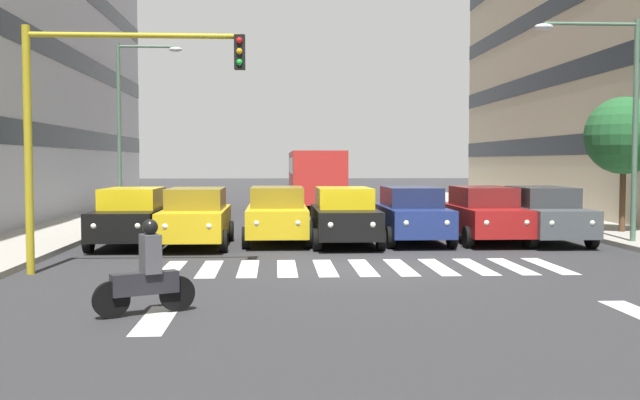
{
  "coord_description": "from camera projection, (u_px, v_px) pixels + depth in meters",
  "views": [
    {
      "loc": [
        2.07,
        17.11,
        2.52
      ],
      "look_at": [
        0.64,
        -6.13,
        1.28
      ],
      "focal_mm": 41.11,
      "sensor_mm": 36.0,
      "label": 1
    }
  ],
  "objects": [
    {
      "name": "ground_plane",
      "position": [
        363.0,
        268.0,
        17.32
      ],
      "size": [
        180.0,
        180.0,
        0.0
      ],
      "primitive_type": "plane",
      "color": "#2D2D30"
    },
    {
      "name": "building_left_block_0",
      "position": [
        625.0,
        50.0,
        36.6
      ],
      "size": [
        9.02,
        25.39,
        16.19
      ],
      "color": "beige",
      "rests_on": "ground_plane"
    },
    {
      "name": "crosswalk_markings",
      "position": [
        363.0,
        267.0,
        17.32
      ],
      "size": [
        9.45,
        2.8,
        0.01
      ],
      "color": "silver",
      "rests_on": "ground_plane"
    },
    {
      "name": "lane_arrow_1",
      "position": [
        156.0,
        320.0,
        11.59
      ],
      "size": [
        0.5,
        2.2,
        0.01
      ],
      "primitive_type": "cube",
      "color": "silver",
      "rests_on": "ground_plane"
    },
    {
      "name": "car_0",
      "position": [
        543.0,
        214.0,
        22.55
      ],
      "size": [
        2.02,
        4.44,
        1.72
      ],
      "color": "#474C51",
      "rests_on": "ground_plane"
    },
    {
      "name": "car_1",
      "position": [
        484.0,
        214.0,
        22.69
      ],
      "size": [
        2.02,
        4.44,
        1.72
      ],
      "color": "maroon",
      "rests_on": "ground_plane"
    },
    {
      "name": "car_2",
      "position": [
        412.0,
        214.0,
        22.57
      ],
      "size": [
        2.02,
        4.44,
        1.72
      ],
      "color": "navy",
      "rests_on": "ground_plane"
    },
    {
      "name": "car_3",
      "position": [
        344.0,
        216.0,
        21.99
      ],
      "size": [
        2.02,
        4.44,
        1.72
      ],
      "color": "black",
      "rests_on": "ground_plane"
    },
    {
      "name": "car_4",
      "position": [
        277.0,
        214.0,
        22.53
      ],
      "size": [
        2.02,
        4.44,
        1.72
      ],
      "color": "gold",
      "rests_on": "ground_plane"
    },
    {
      "name": "car_5",
      "position": [
        196.0,
        217.0,
        21.55
      ],
      "size": [
        2.02,
        4.44,
        1.72
      ],
      "color": "gold",
      "rests_on": "ground_plane"
    },
    {
      "name": "car_6",
      "position": [
        132.0,
        216.0,
        21.62
      ],
      "size": [
        2.02,
        4.44,
        1.72
      ],
      "color": "black",
      "rests_on": "ground_plane"
    },
    {
      "name": "bus_behind_traffic",
      "position": [
        315.0,
        174.0,
        38.27
      ],
      "size": [
        2.78,
        10.5,
        3.0
      ],
      "color": "red",
      "rests_on": "ground_plane"
    },
    {
      "name": "motorcycle_with_rider",
      "position": [
        147.0,
        276.0,
        11.99
      ],
      "size": [
        1.56,
        0.86,
        1.57
      ],
      "color": "black",
      "rests_on": "ground_plane"
    },
    {
      "name": "traffic_light_gantry",
      "position": [
        93.0,
        106.0,
        16.21
      ],
      "size": [
        4.88,
        0.36,
        5.5
      ],
      "color": "#AD991E",
      "rests_on": "ground_plane"
    },
    {
      "name": "street_lamp_left",
      "position": [
        617.0,
        104.0,
        21.46
      ],
      "size": [
        3.15,
        0.28,
        6.51
      ],
      "color": "#4C6B56",
      "rests_on": "sidewalk_left"
    },
    {
      "name": "street_lamp_right",
      "position": [
        129.0,
        112.0,
        30.33
      ],
      "size": [
        2.71,
        0.28,
        7.25
      ],
      "color": "#4C6B56",
      "rests_on": "sidewalk_right"
    },
    {
      "name": "street_tree_1",
      "position": [
        624.0,
        136.0,
        24.47
      ],
      "size": [
        2.6,
        2.6,
        4.53
      ],
      "color": "#513823",
      "rests_on": "sidewalk_left"
    }
  ]
}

